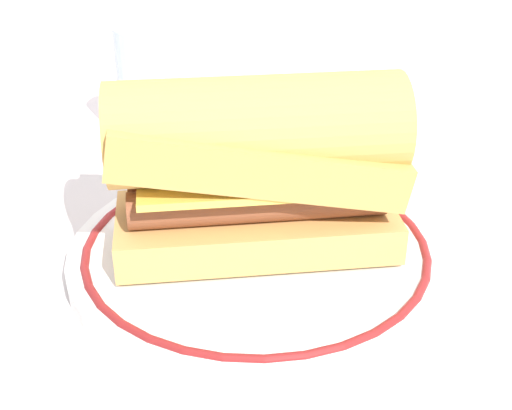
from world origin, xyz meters
name	(u,v)px	position (x,y,z in m)	size (l,w,h in m)	color
ground_plane	(267,293)	(0.00, 0.00, 0.00)	(1.50, 1.50, 0.00)	silver
plate	(256,251)	(-0.01, 0.04, 0.01)	(0.26, 0.26, 0.01)	white
sausage_sandwich	(256,162)	(-0.01, 0.04, 0.08)	(0.21, 0.13, 0.12)	tan
drinking_glass	(152,93)	(-0.14, 0.23, 0.05)	(0.06, 0.06, 0.11)	silver
butter_knife	(352,132)	(0.05, 0.27, 0.00)	(0.04, 0.14, 0.01)	silver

